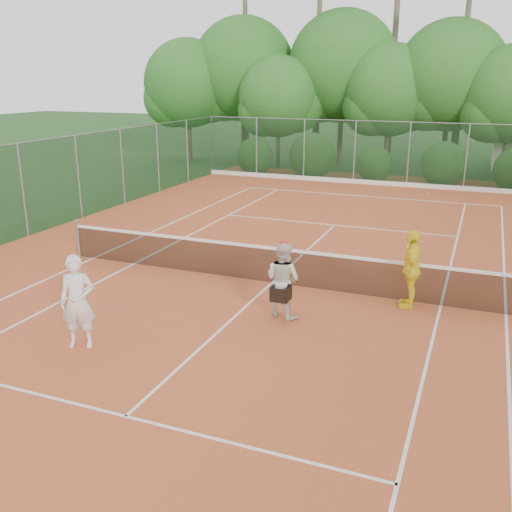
{
  "coord_description": "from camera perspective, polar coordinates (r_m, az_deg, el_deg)",
  "views": [
    {
      "loc": [
        4.7,
        -12.71,
        5.0
      ],
      "look_at": [
        0.06,
        -1.2,
        1.1
      ],
      "focal_mm": 40.0,
      "sensor_mm": 36.0,
      "label": 1
    }
  ],
  "objects": [
    {
      "name": "player_center_grp",
      "position": [
        12.25,
        2.69,
        -2.32
      ],
      "size": [
        0.97,
        0.86,
        1.7
      ],
      "color": "beige",
      "rests_on": "clay_court"
    },
    {
      "name": "stray_ball_a",
      "position": [
        23.71,
        13.15,
        4.95
      ],
      "size": [
        0.07,
        0.07,
        0.07
      ],
      "primitive_type": "sphere",
      "color": "#C8DD33",
      "rests_on": "clay_court"
    },
    {
      "name": "stray_ball_b",
      "position": [
        26.76,
        16.8,
        6.05
      ],
      "size": [
        0.07,
        0.07,
        0.07
      ],
      "primitive_type": "sphere",
      "color": "#AEC92E",
      "rests_on": "clay_court"
    },
    {
      "name": "ball_hopper",
      "position": [
        11.92,
        2.5,
        -3.81
      ],
      "size": [
        0.36,
        0.36,
        0.83
      ],
      "rotation": [
        0.0,
        0.0,
        -0.25
      ],
      "color": "gray",
      "rests_on": "clay_court"
    },
    {
      "name": "court_markings",
      "position": [
        14.44,
        1.54,
        -2.73
      ],
      "size": [
        11.03,
        23.83,
        0.01
      ],
      "color": "white",
      "rests_on": "clay_court"
    },
    {
      "name": "fence_back",
      "position": [
        28.32,
        12.41,
        9.99
      ],
      "size": [
        18.07,
        0.07,
        3.0
      ],
      "color": "#19381E",
      "rests_on": "clay_court"
    },
    {
      "name": "ground",
      "position": [
        14.44,
        1.54,
        -2.81
      ],
      "size": [
        120.0,
        120.0,
        0.0
      ],
      "primitive_type": "plane",
      "color": "#1E4418",
      "rests_on": "ground"
    },
    {
      "name": "tennis_net",
      "position": [
        14.27,
        1.56,
        -0.81
      ],
      "size": [
        11.97,
        0.1,
        1.1
      ],
      "color": "gray",
      "rests_on": "clay_court"
    },
    {
      "name": "stray_ball_c",
      "position": [
        22.2,
        10.28,
        4.29
      ],
      "size": [
        0.07,
        0.07,
        0.07
      ],
      "primitive_type": "sphere",
      "color": "#CEEF37",
      "rests_on": "clay_court"
    },
    {
      "name": "clay_court",
      "position": [
        14.44,
        1.54,
        -2.77
      ],
      "size": [
        18.0,
        36.0,
        0.02
      ],
      "primitive_type": "cube",
      "color": "#BF562C",
      "rests_on": "ground"
    },
    {
      "name": "player_yellow",
      "position": [
        13.16,
        15.26,
        -1.25
      ],
      "size": [
        0.57,
        1.1,
        1.8
      ],
      "primitive_type": "imported",
      "rotation": [
        0.0,
        0.0,
        -1.44
      ],
      "color": "yellow",
      "rests_on": "clay_court"
    },
    {
      "name": "player_white",
      "position": [
        11.35,
        -17.4,
        -4.4
      ],
      "size": [
        0.78,
        0.66,
        1.83
      ],
      "primitive_type": "imported",
      "rotation": [
        0.0,
        0.0,
        0.4
      ],
      "color": "silver",
      "rests_on": "clay_court"
    },
    {
      "name": "tropical_treeline",
      "position": [
        33.09,
        17.03,
        16.92
      ],
      "size": [
        32.1,
        8.49,
        15.03
      ],
      "color": "brown",
      "rests_on": "ground"
    }
  ]
}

